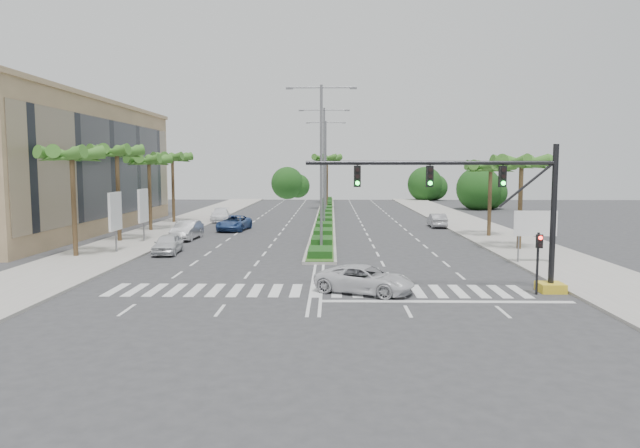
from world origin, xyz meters
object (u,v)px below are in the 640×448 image
at_px(car_parked_b, 187,230).
at_px(car_parked_a, 168,244).
at_px(car_parked_c, 234,223).
at_px(car_crossing, 365,279).
at_px(car_right, 437,220).
at_px(car_parked_d, 220,215).

bearing_deg(car_parked_b, car_parked_a, -82.64).
xyz_separation_m(car_parked_c, car_crossing, (11.04, -27.28, -0.06)).
bearing_deg(car_parked_c, car_crossing, -61.04).
bearing_deg(car_parked_a, car_right, 36.19).
bearing_deg(car_parked_b, car_parked_d, 93.47).
relative_size(car_parked_d, car_right, 1.19).
distance_m(car_parked_a, car_crossing, 18.04).
relative_size(car_parked_a, car_right, 0.97).
height_order(car_parked_a, car_crossing, car_parked_a).
height_order(car_parked_b, car_right, car_parked_b).
distance_m(car_parked_c, car_right, 20.51).
xyz_separation_m(car_parked_d, car_right, (23.34, -5.69, -0.04)).
relative_size(car_parked_c, car_right, 1.24).
distance_m(car_parked_b, car_right, 25.28).
xyz_separation_m(car_parked_c, car_right, (20.21, 3.52, -0.03)).
xyz_separation_m(car_crossing, car_right, (9.17, 30.81, 0.03)).
xyz_separation_m(car_parked_a, car_crossing, (13.17, -12.33, -0.03)).
height_order(car_parked_a, car_parked_d, car_parked_d).
height_order(car_parked_b, car_parked_c, car_parked_b).
relative_size(car_parked_b, car_crossing, 1.00).
bearing_deg(car_parked_b, car_crossing, -53.36).
xyz_separation_m(car_parked_b, car_crossing, (13.87, -20.39, -0.13)).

